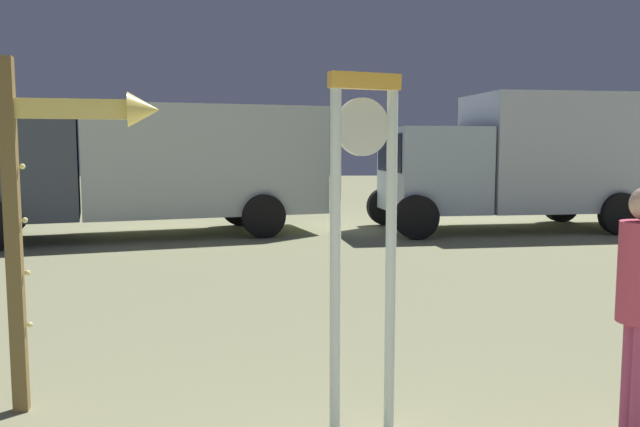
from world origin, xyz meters
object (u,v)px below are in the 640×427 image
object	(u,v)px
box_truck_near	(535,158)
box_truck_far	(166,163)
standing_clock	(364,220)
arrow_sign	(62,180)

from	to	relation	value
box_truck_near	box_truck_far	world-z (taller)	box_truck_near
box_truck_near	box_truck_far	size ratio (longest dim) A/B	0.92
standing_clock	box_truck_far	bearing A→B (deg)	107.31
standing_clock	box_truck_near	bearing A→B (deg)	63.59
standing_clock	arrow_sign	size ratio (longest dim) A/B	0.94
arrow_sign	box_truck_far	size ratio (longest dim) A/B	0.34
arrow_sign	box_truck_near	xyz separation A→B (m)	(7.21, 9.79, -0.02)
standing_clock	box_truck_near	world-z (taller)	box_truck_near
standing_clock	box_truck_near	distance (m)	11.56
box_truck_near	box_truck_far	xyz separation A→B (m)	(-8.18, -0.61, -0.10)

